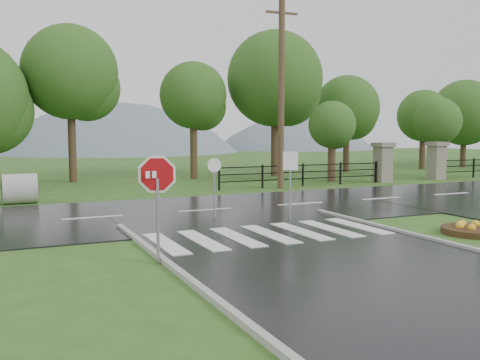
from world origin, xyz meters
name	(u,v)px	position (x,y,z in m)	size (l,w,h in m)	color
ground	(389,282)	(0.00, 0.00, 0.00)	(120.00, 120.00, 0.00)	#2E581D
main_road	(205,211)	(0.00, 10.00, 0.00)	(90.00, 8.00, 0.04)	black
crosswalk	(270,234)	(0.00, 5.00, 0.06)	(6.50, 2.80, 0.02)	silver
pillar_west	(383,161)	(13.00, 16.00, 1.18)	(1.00, 1.00, 2.24)	gray
pillar_east	(437,160)	(17.00, 16.00, 1.18)	(1.00, 1.00, 2.24)	gray
fence_west	(303,172)	(7.75, 16.00, 0.72)	(9.58, 0.08, 1.20)	black
hills	(85,267)	(3.49, 65.00, -15.54)	(102.00, 48.00, 48.00)	slate
treeline	(139,178)	(1.00, 24.00, 0.00)	(83.20, 5.20, 10.00)	#275119
stop_sign	(157,183)	(-3.68, 3.27, 1.78)	(1.09, 0.33, 2.55)	#939399
flower_bed	(474,229)	(5.42, 2.85, 0.13)	(1.78, 1.78, 0.36)	#332111
reg_sign_small	(290,172)	(1.94, 7.23, 1.58)	(0.48, 0.19, 2.24)	#939399
reg_sign_round	(214,180)	(-0.28, 8.42, 1.30)	(0.47, 0.09, 2.02)	#939399
utility_pole_east	(281,93)	(6.15, 15.50, 4.77)	(1.67, 0.31, 9.39)	#473523
entrance_tree_left	(332,125)	(10.56, 17.50, 3.21)	(2.69, 2.69, 4.59)	#3D2B1C
entrance_tree_right	(438,122)	(18.46, 17.50, 3.46)	(2.95, 2.95, 4.97)	#3D2B1C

